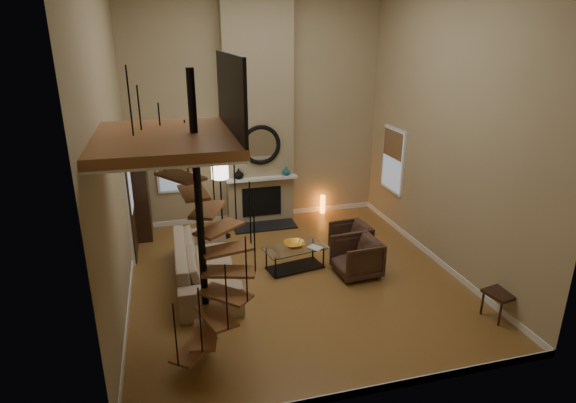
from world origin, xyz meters
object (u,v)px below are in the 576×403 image
object	(u,v)px
coffee_table	(295,255)
side_chair	(506,288)
armchair_near	(353,239)
armchair_far	(360,257)
accent_lamp	(323,204)
floor_lamp	(220,178)
hutch	(139,196)
sofa	(204,263)

from	to	relation	value
coffee_table	side_chair	distance (m)	3.78
armchair_near	armchair_far	bearing A→B (deg)	-18.95
accent_lamp	floor_lamp	bearing A→B (deg)	-162.83
armchair_far	side_chair	bearing A→B (deg)	37.07
armchair_near	armchair_far	xyz separation A→B (m)	(-0.20, -0.83, 0.00)
armchair_far	side_chair	size ratio (longest dim) A/B	0.85
hutch	coffee_table	distance (m)	3.90
sofa	armchair_far	bearing A→B (deg)	-97.89
hutch	armchair_far	world-z (taller)	hutch
armchair_far	side_chair	distance (m)	2.59
side_chair	sofa	bearing A→B (deg)	152.54
armchair_near	side_chair	bearing A→B (deg)	22.69
floor_lamp	armchair_near	bearing A→B (deg)	-32.46
armchair_far	accent_lamp	world-z (taller)	armchair_far
armchair_far	coffee_table	world-z (taller)	armchair_far
armchair_near	side_chair	world-z (taller)	side_chair
armchair_near	armchair_far	size ratio (longest dim) A/B	0.88
coffee_table	side_chair	world-z (taller)	side_chair
sofa	coffee_table	xyz separation A→B (m)	(1.78, 0.08, -0.11)
armchair_near	floor_lamp	world-z (taller)	floor_lamp
sofa	side_chair	bearing A→B (deg)	-116.85
accent_lamp	hutch	bearing A→B (deg)	-176.45
sofa	floor_lamp	world-z (taller)	floor_lamp
sofa	armchair_far	xyz separation A→B (m)	(2.93, -0.44, -0.04)
hutch	armchair_far	size ratio (longest dim) A/B	2.44
armchair_far	accent_lamp	size ratio (longest dim) A/B	1.79
hutch	armchair_near	world-z (taller)	hutch
armchair_far	coffee_table	xyz separation A→B (m)	(-1.15, 0.52, -0.07)
armchair_far	floor_lamp	xyz separation A→B (m)	(-2.33, 2.44, 1.06)
sofa	hutch	bearing A→B (deg)	25.03
coffee_table	accent_lamp	distance (m)	3.14
armchair_near	hutch	bearing A→B (deg)	-122.04
floor_lamp	coffee_table	bearing A→B (deg)	-58.52
sofa	armchair_far	distance (m)	2.97
accent_lamp	armchair_far	bearing A→B (deg)	-96.35
accent_lamp	side_chair	size ratio (longest dim) A/B	0.48
armchair_near	accent_lamp	size ratio (longest dim) A/B	1.58
coffee_table	accent_lamp	world-z (taller)	accent_lamp
hutch	floor_lamp	xyz separation A→B (m)	(1.77, -0.56, 0.46)
hutch	armchair_far	xyz separation A→B (m)	(4.10, -2.99, -0.60)
armchair_near	accent_lamp	xyz separation A→B (m)	(0.16, 2.44, -0.10)
armchair_near	armchair_far	world-z (taller)	armchair_far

